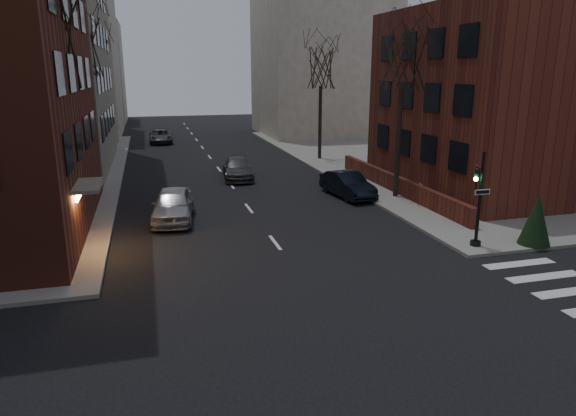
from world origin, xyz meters
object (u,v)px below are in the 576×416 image
object	(u,v)px
parked_sedan	(347,185)
car_lane_silver	(173,205)
tree_left_a	(42,40)
tree_left_c	(98,62)
traffic_signal	(478,205)
evergreen_shrub	(536,219)
streetlamp_far	(111,105)
sandwich_board	(419,191)
tree_right_b	(321,67)
car_lane_gray	(238,169)
tree_right_a	(403,57)
car_lane_far	(161,136)
streetlamp_near	(90,127)
tree_left_b	(78,43)

from	to	relation	value
parked_sedan	car_lane_silver	size ratio (longest dim) A/B	0.94
tree_left_a	tree_left_c	bearing A→B (deg)	90.00
traffic_signal	evergreen_shrub	bearing A→B (deg)	-10.93
traffic_signal	streetlamp_far	size ratio (longest dim) A/B	0.64
parked_sedan	sandwich_board	xyz separation A→B (m)	(3.57, -2.13, -0.15)
tree_right_b	car_lane_gray	bearing A→B (deg)	-143.77
tree_right_a	sandwich_board	distance (m)	7.56
tree_right_b	car_lane_far	size ratio (longest dim) A/B	1.85
traffic_signal	tree_left_c	world-z (taller)	tree_left_c
parked_sedan	sandwich_board	size ratio (longest dim) A/B	5.09
car_lane_gray	tree_right_b	bearing A→B (deg)	42.15
tree_right_a	car_lane_gray	bearing A→B (deg)	134.51
tree_left_a	tree_right_a	world-z (taller)	tree_left_a
tree_left_a	tree_left_c	size ratio (longest dim) A/B	1.06
car_lane_silver	parked_sedan	bearing A→B (deg)	20.92
car_lane_gray	car_lane_far	size ratio (longest dim) A/B	0.98
traffic_signal	tree_right_b	distance (m)	23.71
evergreen_shrub	streetlamp_near	bearing A→B (deg)	144.17
sandwich_board	car_lane_far	bearing A→B (deg)	129.75
tree_left_c	tree_right_b	bearing A→B (deg)	-24.44
streetlamp_near	parked_sedan	bearing A→B (deg)	-11.33
car_lane_silver	tree_right_a	bearing A→B (deg)	13.44
streetlamp_far	tree_left_b	bearing A→B (deg)	-92.15
tree_right_b	streetlamp_far	size ratio (longest dim) A/B	1.46
tree_left_a	streetlamp_near	size ratio (longest dim) A/B	1.63
streetlamp_near	streetlamp_far	xyz separation A→B (m)	(0.00, 20.00, 0.00)
sandwich_board	tree_left_b	bearing A→B (deg)	169.02
tree_right_b	parked_sedan	size ratio (longest dim) A/B	2.02
tree_left_b	tree_left_c	world-z (taller)	tree_left_b
streetlamp_far	car_lane_silver	xyz separation A→B (m)	(4.10, -25.35, -3.41)
tree_left_b	parked_sedan	world-z (taller)	tree_left_b
tree_right_a	streetlamp_near	xyz separation A→B (m)	(-17.00, 4.00, -3.79)
sandwich_board	evergreen_shrub	xyz separation A→B (m)	(0.73, -8.48, 0.65)
tree_left_c	tree_left_a	bearing A→B (deg)	-90.00
tree_left_a	tree_left_b	distance (m)	12.01
sandwich_board	tree_left_c	bearing A→B (deg)	143.82
tree_left_c	parked_sedan	distance (m)	26.72
tree_left_c	car_lane_silver	world-z (taller)	tree_left_c
tree_left_a	car_lane_gray	world-z (taller)	tree_left_a
parked_sedan	evergreen_shrub	distance (m)	11.46
evergreen_shrub	parked_sedan	bearing A→B (deg)	112.05
tree_left_a	tree_right_a	bearing A→B (deg)	12.80
tree_left_c	car_lane_gray	bearing A→B (deg)	-55.30
sandwich_board	car_lane_gray	bearing A→B (deg)	149.33
traffic_signal	streetlamp_near	xyz separation A→B (m)	(-16.14, 13.01, 2.33)
tree_right_b	sandwich_board	bearing A→B (deg)	-86.31
streetlamp_far	car_lane_silver	distance (m)	25.90
car_lane_silver	traffic_signal	bearing A→B (deg)	-24.99
tree_left_b	car_lane_far	distance (m)	22.49
traffic_signal	car_lane_far	world-z (taller)	traffic_signal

